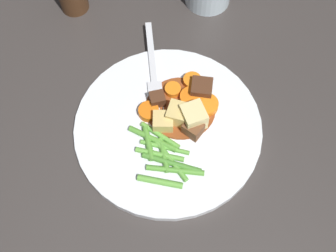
% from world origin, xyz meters
% --- Properties ---
extents(ground_plane, '(3.00, 3.00, 0.00)m').
position_xyz_m(ground_plane, '(0.00, 0.00, 0.00)').
color(ground_plane, '#383330').
extents(dinner_plate, '(0.28, 0.28, 0.01)m').
position_xyz_m(dinner_plate, '(0.00, 0.00, 0.01)').
color(dinner_plate, white).
rests_on(dinner_plate, ground_plane).
extents(stew_sauce, '(0.10, 0.10, 0.00)m').
position_xyz_m(stew_sauce, '(0.03, -0.01, 0.01)').
color(stew_sauce, brown).
rests_on(stew_sauce, dinner_plate).
extents(carrot_slice_0, '(0.04, 0.04, 0.01)m').
position_xyz_m(carrot_slice_0, '(0.02, 0.03, 0.02)').
color(carrot_slice_0, orange).
rests_on(carrot_slice_0, dinner_plate).
extents(carrot_slice_1, '(0.05, 0.05, 0.01)m').
position_xyz_m(carrot_slice_1, '(0.05, -0.03, 0.02)').
color(carrot_slice_1, orange).
rests_on(carrot_slice_1, dinner_plate).
extents(carrot_slice_2, '(0.05, 0.05, 0.01)m').
position_xyz_m(carrot_slice_2, '(0.04, -0.05, 0.02)').
color(carrot_slice_2, orange).
rests_on(carrot_slice_2, dinner_plate).
extents(carrot_slice_3, '(0.03, 0.03, 0.01)m').
position_xyz_m(carrot_slice_3, '(0.06, -0.00, 0.02)').
color(carrot_slice_3, orange).
rests_on(carrot_slice_3, dinner_plate).
extents(carrot_slice_4, '(0.04, 0.04, 0.01)m').
position_xyz_m(carrot_slice_4, '(0.08, -0.03, 0.02)').
color(carrot_slice_4, orange).
rests_on(carrot_slice_4, dinner_plate).
extents(potato_chunk_0, '(0.03, 0.03, 0.02)m').
position_xyz_m(potato_chunk_0, '(0.00, 0.01, 0.02)').
color(potato_chunk_0, '#DBBC6B').
rests_on(potato_chunk_0, dinner_plate).
extents(potato_chunk_1, '(0.05, 0.04, 0.04)m').
position_xyz_m(potato_chunk_1, '(0.01, -0.04, 0.03)').
color(potato_chunk_1, '#EAD68C').
rests_on(potato_chunk_1, dinner_plate).
extents(potato_chunk_2, '(0.03, 0.03, 0.03)m').
position_xyz_m(potato_chunk_2, '(0.01, -0.01, 0.03)').
color(potato_chunk_2, '#DBBC6B').
rests_on(potato_chunk_2, dinner_plate).
extents(meat_chunk_0, '(0.03, 0.03, 0.02)m').
position_xyz_m(meat_chunk_0, '(0.04, 0.02, 0.02)').
color(meat_chunk_0, '#4C2B19').
rests_on(meat_chunk_0, dinner_plate).
extents(meat_chunk_1, '(0.03, 0.03, 0.02)m').
position_xyz_m(meat_chunk_1, '(-0.01, -0.04, 0.02)').
color(meat_chunk_1, brown).
rests_on(meat_chunk_1, dinner_plate).
extents(meat_chunk_2, '(0.03, 0.03, 0.02)m').
position_xyz_m(meat_chunk_2, '(0.06, -0.04, 0.02)').
color(meat_chunk_2, '#4C2B19').
rests_on(meat_chunk_2, dinner_plate).
extents(green_bean_0, '(0.01, 0.07, 0.01)m').
position_xyz_m(green_bean_0, '(-0.05, 0.01, 0.02)').
color(green_bean_0, '#66AD42').
rests_on(green_bean_0, dinner_plate).
extents(green_bean_1, '(0.05, 0.02, 0.01)m').
position_xyz_m(green_bean_1, '(-0.05, -0.00, 0.02)').
color(green_bean_1, '#599E38').
rests_on(green_bean_1, dinner_plate).
extents(green_bean_2, '(0.01, 0.06, 0.01)m').
position_xyz_m(green_bean_2, '(-0.09, -0.00, 0.02)').
color(green_bean_2, '#66AD42').
rests_on(green_bean_2, dinner_plate).
extents(green_bean_3, '(0.06, 0.06, 0.01)m').
position_xyz_m(green_bean_3, '(-0.05, -0.01, 0.02)').
color(green_bean_3, '#66AD42').
rests_on(green_bean_3, dinner_plate).
extents(green_bean_4, '(0.02, 0.07, 0.01)m').
position_xyz_m(green_bean_4, '(-0.04, -0.00, 0.02)').
color(green_bean_4, '#66AD42').
rests_on(green_bean_4, dinner_plate).
extents(green_bean_5, '(0.04, 0.06, 0.01)m').
position_xyz_m(green_bean_5, '(-0.02, 0.01, 0.02)').
color(green_bean_5, '#66AD42').
rests_on(green_bean_5, dinner_plate).
extents(green_bean_6, '(0.01, 0.08, 0.01)m').
position_xyz_m(green_bean_6, '(-0.07, -0.02, 0.02)').
color(green_bean_6, '#599E38').
rests_on(green_bean_6, dinner_plate).
extents(green_bean_7, '(0.03, 0.07, 0.01)m').
position_xyz_m(green_bean_7, '(-0.03, 0.02, 0.02)').
color(green_bean_7, '#599E38').
rests_on(green_bean_7, dinner_plate).
extents(green_bean_8, '(0.05, 0.03, 0.01)m').
position_xyz_m(green_bean_8, '(-0.03, 0.02, 0.02)').
color(green_bean_8, '#599E38').
rests_on(green_bean_8, dinner_plate).
extents(green_bean_9, '(0.02, 0.09, 0.01)m').
position_xyz_m(green_bean_9, '(-0.06, -0.01, 0.02)').
color(green_bean_9, '#4C8E33').
rests_on(green_bean_9, dinner_plate).
extents(fork, '(0.17, 0.05, 0.00)m').
position_xyz_m(fork, '(0.09, 0.03, 0.01)').
color(fork, silver).
rests_on(fork, dinner_plate).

